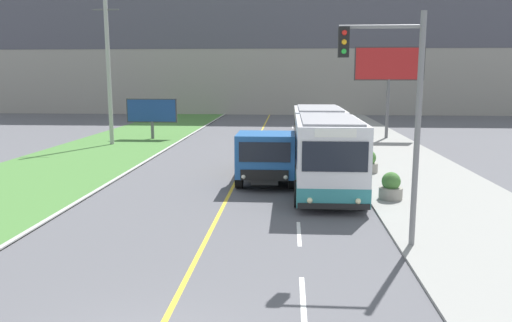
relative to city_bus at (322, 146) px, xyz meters
name	(u,v)px	position (x,y,z in m)	size (l,w,h in m)	color
lane_marking_centre	(187,314)	(-3.58, -13.60, -1.60)	(2.88, 140.00, 0.01)	gold
apartment_block_background	(271,23)	(-3.96, 43.00, 9.88)	(80.00, 8.04, 22.95)	gray
city_bus	(322,146)	(0.00, 0.00, 0.00)	(2.67, 12.70, 3.15)	silver
dump_truck	(267,157)	(-2.53, -0.96, -0.40)	(2.57, 6.27, 2.35)	black
utility_pole_far	(108,69)	(-13.96, 11.07, 3.66)	(1.80, 0.28, 10.41)	#9E9E99
traffic_light_mast	(396,102)	(1.33, -9.18, 2.48)	(2.28, 0.32, 6.46)	slate
billboard_large	(389,68)	(5.90, 15.61, 3.78)	(5.17, 0.24, 6.91)	#59595B
billboard_small	(152,111)	(-11.97, 14.38, 0.50)	(3.85, 0.24, 3.08)	#59595B
planter_round_near	(391,187)	(2.39, -3.90, -1.06)	(0.90, 0.90, 1.06)	gray
planter_round_second	(368,163)	(2.34, 1.51, -1.04)	(0.96, 0.96, 1.11)	gray
planter_round_third	(355,148)	(2.41, 6.92, -1.08)	(0.84, 0.84, 1.01)	gray
planter_round_far	(345,137)	(2.38, 12.33, -1.06)	(0.94, 0.94, 1.06)	gray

